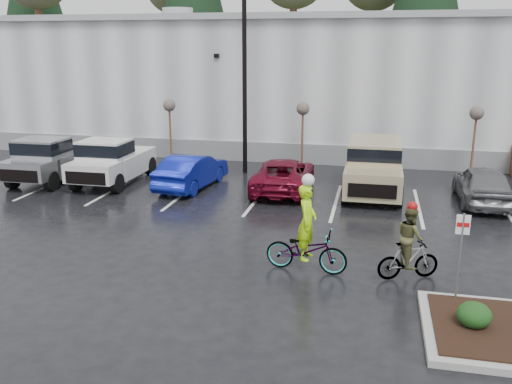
% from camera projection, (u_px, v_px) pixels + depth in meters
% --- Properties ---
extents(ground, '(120.00, 120.00, 0.00)m').
position_uv_depth(ground, '(289.00, 293.00, 12.98)').
color(ground, black).
rests_on(ground, ground).
extents(warehouse, '(60.50, 15.50, 7.20)m').
position_uv_depth(warehouse, '(348.00, 80.00, 32.71)').
color(warehouse, '#A3A5A8').
rests_on(warehouse, ground).
extents(wooded_ridge, '(80.00, 25.00, 6.00)m').
position_uv_depth(wooded_ridge, '(361.00, 72.00, 54.53)').
color(wooded_ridge, '#223917').
rests_on(wooded_ridge, ground).
extents(lamppost, '(0.50, 1.00, 9.22)m').
position_uv_depth(lamppost, '(244.00, 46.00, 23.60)').
color(lamppost, black).
rests_on(lamppost, ground).
extents(sapling_west, '(0.60, 0.60, 3.20)m').
position_uv_depth(sapling_west, '(169.00, 109.00, 26.17)').
color(sapling_west, '#512E20').
rests_on(sapling_west, ground).
extents(sapling_mid, '(0.60, 0.60, 3.20)m').
position_uv_depth(sapling_mid, '(303.00, 112.00, 24.80)').
color(sapling_mid, '#512E20').
rests_on(sapling_mid, ground).
extents(sapling_east, '(0.60, 0.60, 3.20)m').
position_uv_depth(sapling_east, '(476.00, 117.00, 23.23)').
color(sapling_east, '#512E20').
rests_on(sapling_east, ground).
extents(shrub_a, '(0.70, 0.70, 0.52)m').
position_uv_depth(shrub_a, '(474.00, 315.00, 11.09)').
color(shrub_a, '#123513').
rests_on(shrub_a, curb_island).
extents(fire_lane_sign, '(0.30, 0.05, 2.20)m').
position_uv_depth(fire_lane_sign, '(461.00, 248.00, 12.00)').
color(fire_lane_sign, gray).
rests_on(fire_lane_sign, ground).
extents(pickup_silver, '(2.10, 5.20, 1.96)m').
position_uv_depth(pickup_silver, '(55.00, 157.00, 23.63)').
color(pickup_silver, '#929599').
rests_on(pickup_silver, ground).
extents(pickup_white, '(2.10, 5.20, 1.96)m').
position_uv_depth(pickup_white, '(116.00, 159.00, 23.28)').
color(pickup_white, silver).
rests_on(pickup_white, ground).
extents(car_blue, '(2.00, 4.44, 1.41)m').
position_uv_depth(car_blue, '(192.00, 171.00, 22.31)').
color(car_blue, '#0D1994').
rests_on(car_blue, ground).
extents(car_red, '(2.38, 4.85, 1.33)m').
position_uv_depth(car_red, '(284.00, 175.00, 21.85)').
color(car_red, maroon).
rests_on(car_red, ground).
extents(suv_tan, '(2.20, 5.10, 2.06)m').
position_uv_depth(suv_tan, '(374.00, 168.00, 21.40)').
color(suv_tan, tan).
rests_on(suv_tan, ground).
extents(car_grey, '(1.73, 4.26, 1.45)m').
position_uv_depth(car_grey, '(483.00, 184.00, 20.11)').
color(car_grey, slate).
rests_on(car_grey, ground).
extents(cyclist_hivis, '(2.23, 0.99, 2.62)m').
position_uv_depth(cyclist_hivis, '(307.00, 242.00, 14.06)').
color(cyclist_hivis, '#3F3F44').
rests_on(cyclist_hivis, ground).
extents(cyclist_olive, '(1.63, 1.02, 2.04)m').
position_uv_depth(cyclist_olive, '(409.00, 250.00, 13.60)').
color(cyclist_olive, '#3F3F44').
rests_on(cyclist_olive, ground).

